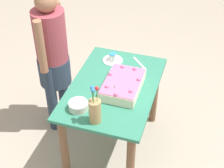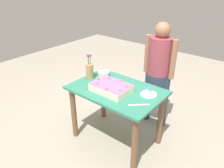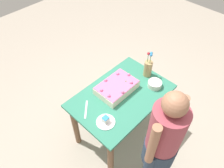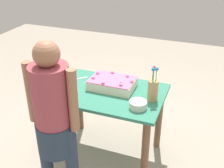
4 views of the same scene
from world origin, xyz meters
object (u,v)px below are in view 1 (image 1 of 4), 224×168
(serving_plate_with_slice, at_px, (113,59))
(sheet_cake, at_px, (123,85))
(person_standing, at_px, (52,54))
(cake_knife, at_px, (140,63))
(flower_vase, at_px, (95,110))
(fruit_bowl, at_px, (78,106))

(serving_plate_with_slice, bearing_deg, sheet_cake, 28.81)
(serving_plate_with_slice, bearing_deg, person_standing, -72.24)
(sheet_cake, xyz_separation_m, cake_knife, (-0.42, 0.05, -0.05))
(sheet_cake, distance_m, person_standing, 0.79)
(cake_knife, relative_size, flower_vase, 0.68)
(serving_plate_with_slice, bearing_deg, fruit_bowl, -4.59)
(fruit_bowl, bearing_deg, serving_plate_with_slice, 175.41)
(serving_plate_with_slice, xyz_separation_m, fruit_bowl, (0.73, -0.06, 0.01))
(person_standing, bearing_deg, sheet_cake, -15.64)
(cake_knife, height_order, person_standing, person_standing)
(sheet_cake, xyz_separation_m, fruit_bowl, (0.35, -0.27, -0.02))
(sheet_cake, xyz_separation_m, serving_plate_with_slice, (-0.39, -0.21, -0.03))
(serving_plate_with_slice, relative_size, flower_vase, 0.57)
(flower_vase, relative_size, fruit_bowl, 2.14)
(sheet_cake, bearing_deg, cake_knife, 173.76)
(serving_plate_with_slice, height_order, cake_knife, serving_plate_with_slice)
(sheet_cake, relative_size, serving_plate_with_slice, 2.32)
(cake_knife, bearing_deg, sheet_cake, -49.75)
(sheet_cake, height_order, fruit_bowl, sheet_cake)
(sheet_cake, bearing_deg, flower_vase, -12.43)
(sheet_cake, height_order, person_standing, person_standing)
(flower_vase, bearing_deg, person_standing, -134.39)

